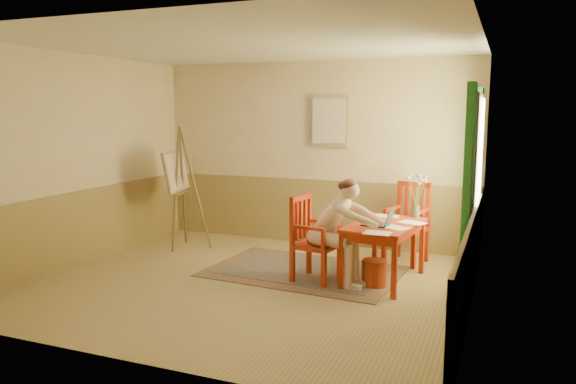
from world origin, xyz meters
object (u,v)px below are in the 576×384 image
at_px(laptop, 380,222).
at_px(figure, 337,227).
at_px(table, 384,231).
at_px(easel, 178,176).
at_px(chair_left, 312,239).
at_px(chair_back, 408,223).

bearing_deg(laptop, figure, -160.96).
relative_size(table, figure, 1.00).
bearing_deg(table, easel, 170.50).
relative_size(table, easel, 0.70).
xyz_separation_m(table, figure, (-0.49, -0.34, 0.08)).
distance_m(chair_left, figure, 0.37).
bearing_deg(figure, table, 34.73).
height_order(chair_back, easel, easel).
relative_size(chair_left, laptop, 2.80).
height_order(table, easel, easel).
bearing_deg(table, laptop, -95.52).
relative_size(chair_back, easel, 0.59).
height_order(laptop, easel, easel).
bearing_deg(easel, figure, -17.87).
distance_m(table, laptop, 0.22).
bearing_deg(chair_back, table, -96.78).
bearing_deg(figure, laptop, 19.04).
bearing_deg(figure, chair_left, 172.06).
bearing_deg(table, chair_left, -159.81).
relative_size(figure, easel, 0.70).
distance_m(chair_left, easel, 2.62).
xyz_separation_m(chair_back, easel, (-3.35, -0.45, 0.54)).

